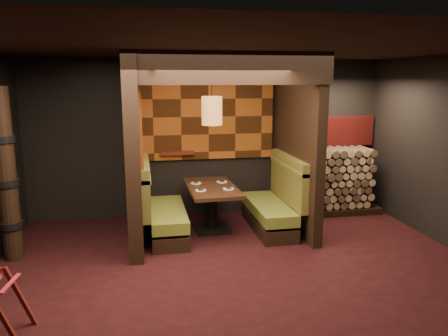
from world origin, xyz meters
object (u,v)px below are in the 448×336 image
booth_bench_left (161,212)px  booth_bench_right (275,205)px  dining_table (212,200)px  pendant_lamp (212,111)px  firewood_stack (333,181)px  totem_column (7,177)px

booth_bench_left → booth_bench_right: bearing=0.0°
dining_table → pendant_lamp: size_ratio=1.35×
booth_bench_left → firewood_stack: (3.25, 0.70, 0.21)m
booth_bench_right → totem_column: bearing=-172.1°
booth_bench_left → dining_table: size_ratio=1.10×
booth_bench_left → firewood_stack: size_ratio=0.92×
dining_table → pendant_lamp: (0.00, -0.05, 1.48)m
pendant_lamp → dining_table: bearing=90.0°
booth_bench_right → dining_table: bearing=174.4°
booth_bench_right → dining_table: booth_bench_right is taller
booth_bench_right → pendant_lamp: 1.91m
booth_bench_right → pendant_lamp: (-1.05, 0.05, 1.60)m
booth_bench_right → totem_column: (-3.98, -0.55, 0.79)m
firewood_stack → totem_column: bearing=-166.8°
pendant_lamp → firewood_stack: pendant_lamp is taller
booth_bench_right → booth_bench_left: bearing=180.0°
booth_bench_left → totem_column: (-2.09, -0.55, 0.79)m
booth_bench_right → firewood_stack: (1.35, 0.70, 0.21)m
firewood_stack → booth_bench_left: bearing=-167.8°
booth_bench_right → totem_column: 4.10m
dining_table → totem_column: (-2.93, -0.65, 0.67)m
booth_bench_right → pendant_lamp: size_ratio=1.48×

